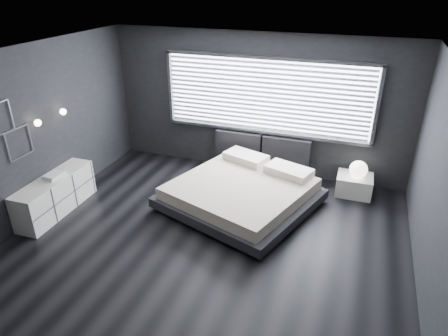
% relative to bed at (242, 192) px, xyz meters
% --- Properties ---
extents(room, '(6.04, 6.00, 2.80)m').
position_rel_bed_xyz_m(room, '(-0.19, -1.25, 1.12)').
color(room, black).
rests_on(room, ground).
extents(window, '(4.14, 0.09, 1.52)m').
position_rel_bed_xyz_m(window, '(0.01, 1.45, 1.33)').
color(window, white).
rests_on(window, ground).
extents(headboard, '(1.96, 0.16, 0.52)m').
position_rel_bed_xyz_m(headboard, '(-0.01, 1.39, 0.29)').
color(headboard, black).
rests_on(headboard, ground).
extents(sconce_near, '(0.18, 0.11, 0.11)m').
position_rel_bed_xyz_m(sconce_near, '(-3.08, -1.20, 1.32)').
color(sconce_near, silver).
rests_on(sconce_near, ground).
extents(sconce_far, '(0.18, 0.11, 0.11)m').
position_rel_bed_xyz_m(sconce_far, '(-3.08, -0.60, 1.32)').
color(sconce_far, silver).
rests_on(sconce_far, ground).
extents(wall_art_lower, '(0.01, 0.48, 0.48)m').
position_rel_bed_xyz_m(wall_art_lower, '(-3.17, -1.55, 1.10)').
color(wall_art_lower, '#47474C').
rests_on(wall_art_lower, ground).
extents(bed, '(2.91, 2.84, 0.60)m').
position_rel_bed_xyz_m(bed, '(0.00, 0.00, 0.00)').
color(bed, black).
rests_on(bed, ground).
extents(nightstand, '(0.65, 0.54, 0.37)m').
position_rel_bed_xyz_m(nightstand, '(1.86, 1.11, -0.09)').
color(nightstand, silver).
rests_on(nightstand, ground).
extents(orb_lamp, '(0.32, 0.32, 0.32)m').
position_rel_bed_xyz_m(orb_lamp, '(1.89, 1.06, 0.26)').
color(orb_lamp, white).
rests_on(orb_lamp, nightstand).
extents(dresser, '(0.50, 1.62, 0.64)m').
position_rel_bed_xyz_m(dresser, '(-2.97, -1.25, 0.04)').
color(dresser, silver).
rests_on(dresser, ground).
extents(book_stack, '(0.32, 0.38, 0.07)m').
position_rel_bed_xyz_m(book_stack, '(-2.96, -1.20, 0.40)').
color(book_stack, silver).
rests_on(book_stack, dresser).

